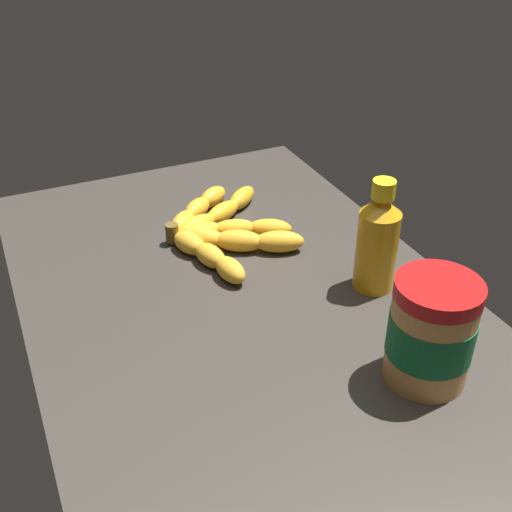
{
  "coord_description": "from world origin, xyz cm",
  "views": [
    {
      "loc": [
        -65.23,
        27.25,
        51.22
      ],
      "look_at": [
        2.12,
        -3.51,
        3.56
      ],
      "focal_mm": 44.45,
      "sensor_mm": 36.0,
      "label": 1
    }
  ],
  "objects": [
    {
      "name": "peanut_butter_jar",
      "position": [
        -24.06,
        -12.77,
        6.42
      ],
      "size": [
        9.58,
        9.58,
        12.99
      ],
      "color": "#BF8442",
      "rests_on": "ground_plane"
    },
    {
      "name": "honey_bottle",
      "position": [
        -6.47,
        -17.4,
        7.25
      ],
      "size": [
        5.58,
        5.58,
        16.16
      ],
      "color": "orange",
      "rests_on": "ground_plane"
    },
    {
      "name": "banana_bunch",
      "position": [
        14.19,
        -3.07,
        1.57
      ],
      "size": [
        27.99,
        19.45,
        3.35
      ],
      "color": "gold",
      "rests_on": "ground_plane"
    },
    {
      "name": "ground_plane",
      "position": [
        0.0,
        0.0,
        -2.27
      ],
      "size": [
        85.69,
        56.74,
        4.55
      ],
      "primitive_type": "cube",
      "color": "#38332D"
    }
  ]
}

